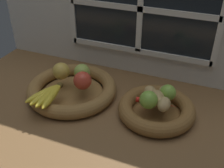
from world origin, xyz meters
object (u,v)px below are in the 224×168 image
(potato_small, at_px, (164,104))
(potato_oblong, at_px, (150,93))
(lime_far, at_px, (168,93))
(banana_bunch_front, at_px, (48,95))
(potato_large, at_px, (158,98))
(lime_near, at_px, (149,100))
(apple_golden_left, at_px, (61,71))
(fruit_bowl_right, at_px, (156,109))
(potato_back, at_px, (165,93))
(fruit_bowl_left, at_px, (72,89))
(apple_red_right, at_px, (83,80))
(apple_green_back, at_px, (82,72))
(chili_pepper, at_px, (156,103))

(potato_small, height_order, potato_oblong, potato_small)
(lime_far, bearing_deg, banana_bunch_front, -159.29)
(potato_large, relative_size, lime_near, 1.23)
(apple_golden_left, bearing_deg, lime_near, -7.99)
(fruit_bowl_right, height_order, potato_small, potato_small)
(potato_small, height_order, potato_back, potato_back)
(potato_small, relative_size, potato_large, 0.79)
(fruit_bowl_left, relative_size, apple_red_right, 5.11)
(potato_small, height_order, potato_large, potato_small)
(banana_bunch_front, bearing_deg, potato_back, 21.76)
(apple_green_back, height_order, chili_pepper, apple_green_back)
(fruit_bowl_right, relative_size, potato_back, 4.20)
(fruit_bowl_left, relative_size, apple_green_back, 5.46)
(apple_golden_left, xyz_separation_m, chili_pepper, (0.41, -0.03, -0.03))
(potato_oblong, bearing_deg, banana_bunch_front, -157.41)
(potato_small, bearing_deg, potato_oblong, 138.58)
(banana_bunch_front, bearing_deg, apple_red_right, 49.77)
(fruit_bowl_left, bearing_deg, fruit_bowl_right, 0.00)
(apple_green_back, xyz_separation_m, lime_far, (0.36, -0.01, -0.00))
(lime_near, xyz_separation_m, chili_pepper, (0.02, 0.02, -0.02))
(fruit_bowl_left, distance_m, potato_small, 0.39)
(potato_small, xyz_separation_m, potato_oblong, (-0.06, 0.06, -0.00))
(potato_large, distance_m, lime_far, 0.05)
(apple_red_right, bearing_deg, apple_golden_left, 165.76)
(apple_green_back, bearing_deg, chili_pepper, -10.83)
(potato_oblong, bearing_deg, potato_small, -41.42)
(banana_bunch_front, height_order, potato_small, potato_small)
(apple_red_right, distance_m, potato_small, 0.33)
(apple_red_right, relative_size, banana_bunch_front, 0.42)
(apple_golden_left, xyz_separation_m, lime_far, (0.44, 0.02, -0.01))
(lime_far, bearing_deg, lime_near, -125.84)
(fruit_bowl_right, bearing_deg, fruit_bowl_left, -180.00)
(potato_small, relative_size, lime_far, 1.06)
(potato_large, height_order, potato_back, potato_back)
(potato_small, xyz_separation_m, lime_far, (-0.00, 0.07, 0.01))
(apple_green_back, relative_size, potato_oblong, 0.94)
(apple_green_back, relative_size, chili_pepper, 0.46)
(fruit_bowl_right, relative_size, banana_bunch_front, 1.69)
(lime_near, distance_m, chili_pepper, 0.04)
(apple_green_back, bearing_deg, apple_golden_left, -160.84)
(apple_red_right, relative_size, chili_pepper, 0.49)
(potato_oblong, height_order, chili_pepper, potato_oblong)
(lime_near, bearing_deg, apple_red_right, 174.73)
(banana_bunch_front, height_order, lime_near, lime_near)
(apple_golden_left, height_order, apple_red_right, same)
(potato_oblong, bearing_deg, potato_large, -37.87)
(fruit_bowl_right, distance_m, apple_red_right, 0.30)
(apple_red_right, height_order, lime_near, apple_red_right)
(apple_red_right, xyz_separation_m, lime_near, (0.27, -0.03, -0.00))
(apple_red_right, xyz_separation_m, potato_back, (0.32, 0.05, -0.01))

